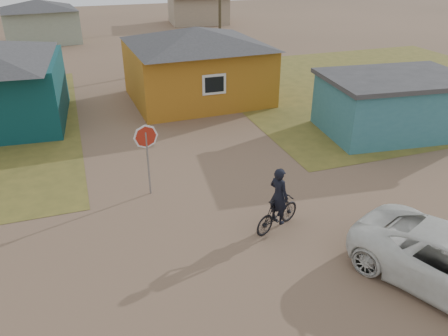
# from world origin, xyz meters

# --- Properties ---
(ground) EXTENTS (120.00, 120.00, 0.00)m
(ground) POSITION_xyz_m (0.00, 0.00, 0.00)
(ground) COLOR brown
(grass_ne) EXTENTS (20.00, 18.00, 0.00)m
(grass_ne) POSITION_xyz_m (14.00, 13.00, 0.01)
(grass_ne) COLOR olive
(grass_ne) RESTS_ON ground
(house_yellow) EXTENTS (7.72, 6.76, 3.90)m
(house_yellow) POSITION_xyz_m (2.50, 14.00, 2.00)
(house_yellow) COLOR #AB6A1A
(house_yellow) RESTS_ON ground
(shed_turquoise) EXTENTS (6.71, 4.93, 2.60)m
(shed_turquoise) POSITION_xyz_m (9.50, 6.50, 1.31)
(shed_turquoise) COLOR #38737C
(shed_turquoise) RESTS_ON ground
(house_pale_west) EXTENTS (7.04, 6.15, 3.60)m
(house_pale_west) POSITION_xyz_m (-6.00, 34.00, 1.86)
(house_pale_west) COLOR gray
(house_pale_west) RESTS_ON ground
(house_beige_east) EXTENTS (6.95, 6.05, 3.60)m
(house_beige_east) POSITION_xyz_m (10.00, 40.00, 1.86)
(house_beige_east) COLOR gray
(house_beige_east) RESTS_ON ground
(utility_pole_near) EXTENTS (1.40, 0.20, 8.00)m
(utility_pole_near) POSITION_xyz_m (6.50, 22.00, 4.14)
(utility_pole_near) COLOR #413827
(utility_pole_near) RESTS_ON ground
(stop_sign) EXTENTS (0.81, 0.24, 2.54)m
(stop_sign) POSITION_xyz_m (-1.94, 4.43, 1.86)
(stop_sign) COLOR gray
(stop_sign) RESTS_ON ground
(cyclist) EXTENTS (1.85, 1.19, 2.03)m
(cyclist) POSITION_xyz_m (1.29, 1.09, 0.74)
(cyclist) COLOR black
(cyclist) RESTS_ON ground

